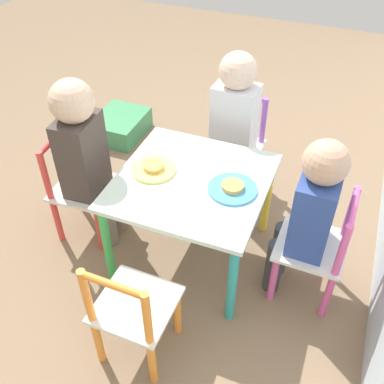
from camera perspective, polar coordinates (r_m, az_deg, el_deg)
name	(u,v)px	position (r m, az deg, el deg)	size (l,w,h in m)	color
ground_plane	(192,252)	(2.06, 0.00, -7.60)	(6.00, 6.00, 0.00)	#7F664C
kids_table	(192,191)	(1.81, 0.00, 0.11)	(0.59, 0.59, 0.42)	silver
chair_red	(81,189)	(2.07, -13.97, 0.40)	(0.28, 0.28, 0.50)	silver
chair_pink	(317,249)	(1.81, 15.57, -7.03)	(0.27, 0.27, 0.50)	silver
chair_purple	(235,148)	(2.27, 5.52, 5.64)	(0.27, 0.27, 0.50)	silver
chair_orange	(133,312)	(1.59, -7.52, -14.84)	(0.26, 0.26, 0.50)	silver
child_front	(84,149)	(1.90, -13.54, 5.31)	(0.21, 0.23, 0.78)	#7A6B5B
child_back	(310,209)	(1.68, 14.73, -2.13)	(0.20, 0.22, 0.73)	#38383D
child_left	(234,117)	(2.10, 5.33, 9.52)	(0.22, 0.21, 0.76)	#4C608E
plate_front	(154,169)	(1.82, -4.91, 2.99)	(0.18, 0.18, 0.03)	#EADB66
plate_back	(233,188)	(1.72, 5.17, 0.49)	(0.19, 0.19, 0.03)	#4C9EE0
storage_bin	(120,125)	(2.80, -9.08, 8.37)	(0.34, 0.27, 0.13)	#3D8E56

